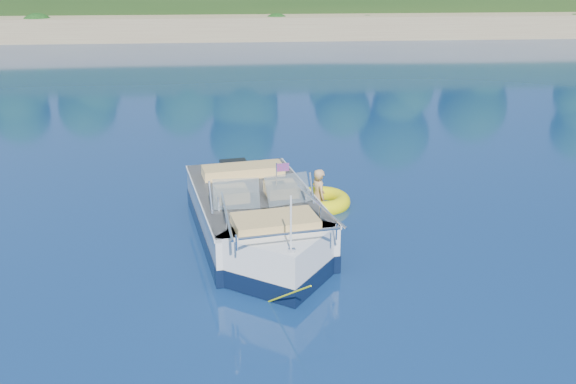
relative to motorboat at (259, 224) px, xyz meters
name	(u,v)px	position (x,y,z in m)	size (l,w,h in m)	color
ground	(365,330)	(1.41, -3.21, -0.39)	(160.00, 160.00, 0.00)	#0A2148
motorboat	(259,224)	(0.00, 0.00, 0.00)	(2.84, 6.02, 2.02)	white
tow_tube	(320,201)	(1.43, 1.86, -0.30)	(1.65, 1.65, 0.35)	#FCF209
boy	(317,204)	(1.37, 1.91, -0.39)	(0.48, 0.32, 1.32)	tan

